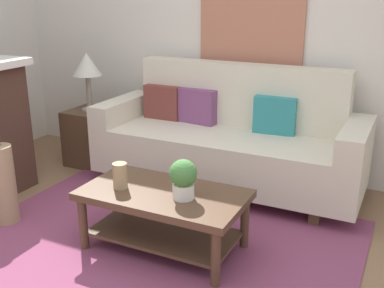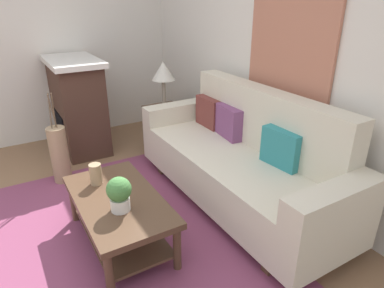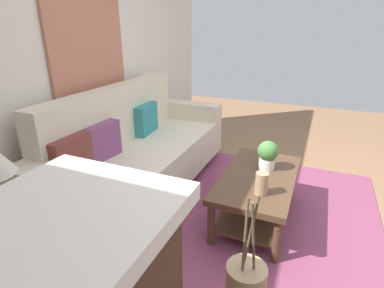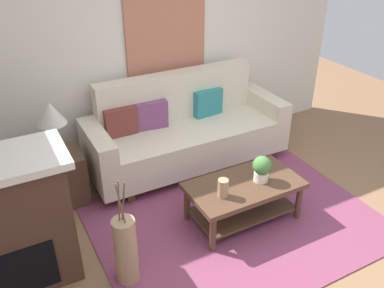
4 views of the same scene
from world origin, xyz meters
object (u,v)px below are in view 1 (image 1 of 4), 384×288
coffee_table (164,207)px  floor_vase (3,185)px  throw_pillow_teal (275,115)px  throw_pillow_maroon (163,102)px  throw_pillow_plum (198,106)px  table_lamp (87,67)px  side_table (92,137)px  potted_plant_tabletop (183,178)px  framed_painting (251,24)px  tabletop_vase (120,176)px  couch (229,141)px

coffee_table → floor_vase: floor_vase is taller
throw_pillow_teal → throw_pillow_maroon: bearing=180.0°
throw_pillow_plum → table_lamp: 1.16m
throw_pillow_plum → side_table: 1.19m
coffee_table → table_lamp: 1.99m
coffee_table → potted_plant_tabletop: bearing=-11.5°
table_lamp → throw_pillow_plum: bearing=9.4°
coffee_table → side_table: bearing=142.3°
side_table → framed_painting: 1.93m
coffee_table → potted_plant_tabletop: 0.31m
potted_plant_tabletop → side_table: size_ratio=0.47×
tabletop_vase → table_lamp: 1.77m
side_table → table_lamp: (0.00, 0.00, 0.71)m
throw_pillow_maroon → throw_pillow_plum: same height
throw_pillow_teal → coffee_table: bearing=-105.2°
tabletop_vase → floor_vase: 1.01m
side_table → table_lamp: table_lamp is taller
table_lamp → couch: bearing=2.3°
couch → table_lamp: table_lamp is taller
couch → floor_vase: couch is taller
couch → tabletop_vase: (-0.28, -1.27, 0.09)m
tabletop_vase → side_table: bearing=134.3°
tabletop_vase → table_lamp: (-1.19, 1.22, 0.48)m
throw_pillow_teal → framed_painting: size_ratio=0.37×
throw_pillow_maroon → throw_pillow_teal: 1.10m
potted_plant_tabletop → throw_pillow_maroon: bearing=123.9°
tabletop_vase → throw_pillow_teal: bearing=65.1°
throw_pillow_plum → throw_pillow_teal: bearing=0.0°
potted_plant_tabletop → floor_vase: potted_plant_tabletop is taller
side_table → throw_pillow_maroon: bearing=14.0°
throw_pillow_teal → coffee_table: size_ratio=0.33×
throw_pillow_maroon → framed_painting: bearing=24.8°
table_lamp → framed_painting: (1.47, 0.52, 0.42)m
throw_pillow_maroon → tabletop_vase: throw_pillow_maroon is taller
floor_vase → side_table: bearing=98.6°
table_lamp → side_table: bearing=-90.0°
tabletop_vase → floor_vase: floor_vase is taller
potted_plant_tabletop → side_table: bearing=144.5°
coffee_table → side_table: side_table is taller
throw_pillow_plum → throw_pillow_teal: same height
potted_plant_tabletop → throw_pillow_teal: bearing=81.9°
potted_plant_tabletop → framed_painting: (-0.18, 1.70, 0.84)m
throw_pillow_teal → side_table: 1.89m
coffee_table → framed_painting: (-0.01, 1.66, 1.10)m
throw_pillow_maroon → side_table: (-0.73, -0.18, -0.40)m
couch → throw_pillow_teal: bearing=18.7°
coffee_table → framed_painting: 1.99m
throw_pillow_plum → coffee_table: throw_pillow_plum is taller
tabletop_vase → table_lamp: bearing=134.3°
throw_pillow_maroon → throw_pillow_plum: 0.37m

